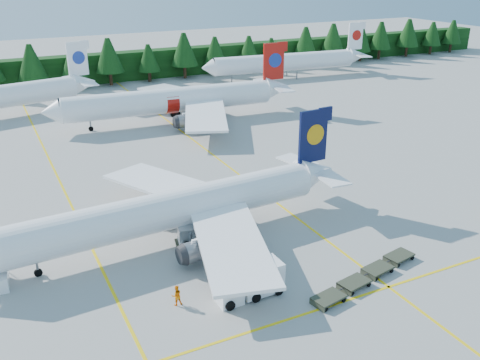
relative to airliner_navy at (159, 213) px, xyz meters
name	(u,v)px	position (x,y,z in m)	size (l,w,h in m)	color
ground	(286,269)	(8.05, -8.93, -3.13)	(320.00, 320.00, 0.00)	#9C9B96
taxi_stripe_a	(73,209)	(-5.95, 11.07, -3.12)	(0.25, 120.00, 0.01)	yellow
taxi_stripe_b	(243,177)	(14.05, 11.07, -3.12)	(0.25, 120.00, 0.01)	yellow
taxi_stripe_cross	(327,307)	(8.05, -14.93, -3.12)	(80.00, 0.25, 0.01)	yellow
treeline_hedge	(85,69)	(8.05, 73.07, -0.13)	(220.00, 4.00, 6.00)	black
airliner_navy	(159,213)	(0.00, 0.00, 0.00)	(35.82, 29.40, 10.41)	white
airliner_red	(166,101)	(13.76, 37.64, 0.33)	(39.65, 32.55, 11.52)	white
airliner_far_right	(280,62)	(47.50, 59.54, 0.38)	(38.49, 7.06, 11.19)	white
service_truck	(249,282)	(3.48, -10.99, -1.85)	(5.40, 2.11, 2.59)	silver
dolly_train	(366,275)	(13.06, -13.29, -2.66)	(11.92, 4.45, 0.15)	#323627
uld_pair	(202,235)	(3.24, -2.01, -2.04)	(4.91, 3.07, 1.62)	#323627
crew_b	(176,295)	(-1.99, -9.60, -2.30)	(0.80, 0.63, 1.65)	orange
crew_c	(257,289)	(3.92, -11.48, -2.34)	(0.65, 0.44, 1.58)	orange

